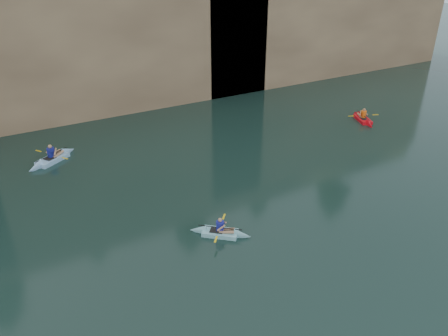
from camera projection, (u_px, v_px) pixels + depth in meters
ground at (278, 334)px, 13.68m from camera, size 160.00×160.00×0.00m
cliff at (58, 14)px, 34.15m from camera, size 70.00×16.00×12.00m
cliff_slab_center at (111, 30)px, 29.43m from camera, size 24.00×2.40×11.40m
cliff_slab_east at (334, 19)px, 38.51m from camera, size 26.00×2.40×9.84m
sea_cave_center at (30, 105)px, 28.19m from camera, size 3.50×1.00×3.20m
sea_cave_east at (219, 68)px, 34.00m from camera, size 5.00×1.00×4.50m
kayaker_ltblue_near at (220, 232)px, 18.29m from camera, size 2.41×2.18×1.03m
kayaker_red_far at (363, 119)px, 30.07m from camera, size 2.07×3.04×1.10m
kayaker_ltblue_mid at (52, 159)px, 24.45m from camera, size 3.18×2.43×1.26m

